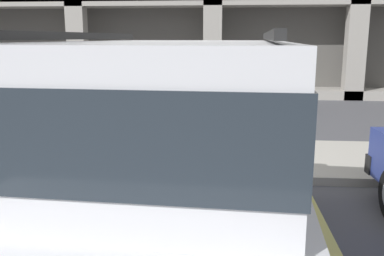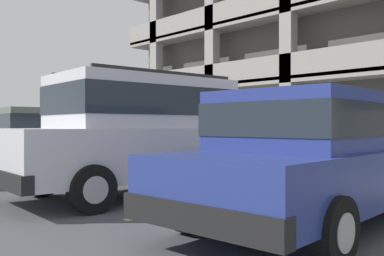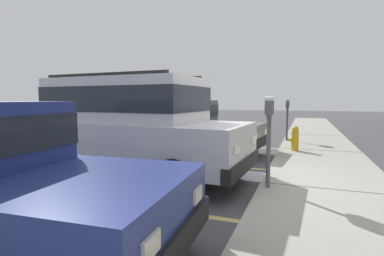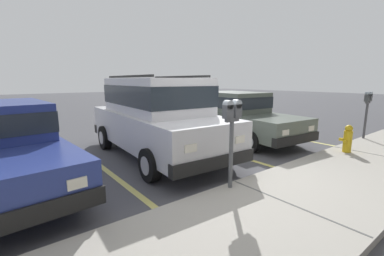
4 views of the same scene
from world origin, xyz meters
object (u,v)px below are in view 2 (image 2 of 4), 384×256
(dark_hatchback, at_px, (315,156))
(parking_meter_far, at_px, (101,124))
(fire_hydrant, at_px, (152,150))
(parking_meter_near, at_px, (255,123))
(silver_suv, at_px, (145,131))
(red_sedan, at_px, (57,141))

(dark_hatchback, height_order, parking_meter_far, parking_meter_far)
(dark_hatchback, relative_size, fire_hydrant, 6.55)
(dark_hatchback, relative_size, parking_meter_far, 3.15)
(parking_meter_near, distance_m, parking_meter_far, 6.09)
(silver_suv, distance_m, dark_hatchback, 3.20)
(red_sedan, bearing_deg, silver_suv, 7.10)
(dark_hatchback, distance_m, parking_meter_near, 4.05)
(silver_suv, relative_size, fire_hydrant, 6.97)
(silver_suv, height_order, fire_hydrant, silver_suv)
(silver_suv, xyz_separation_m, dark_hatchback, (3.19, 0.08, -0.27))
(parking_meter_near, height_order, parking_meter_far, parking_meter_near)
(silver_suv, xyz_separation_m, parking_meter_near, (0.18, 2.76, 0.14))
(dark_hatchback, distance_m, parking_meter_far, 9.49)
(parking_meter_near, distance_m, fire_hydrant, 4.03)
(red_sedan, relative_size, parking_meter_far, 3.17)
(red_sedan, bearing_deg, fire_hydrant, 107.11)
(silver_suv, distance_m, fire_hydrant, 4.89)
(red_sedan, xyz_separation_m, parking_meter_far, (-2.80, 2.81, 0.39))
(red_sedan, distance_m, fire_hydrant, 3.23)
(silver_suv, distance_m, red_sedan, 3.13)
(silver_suv, bearing_deg, parking_meter_far, 158.64)
(parking_meter_near, height_order, fire_hydrant, parking_meter_near)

